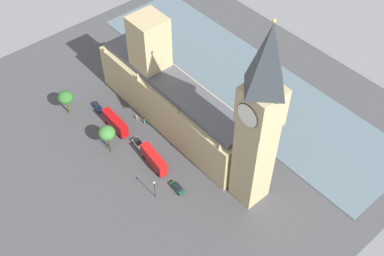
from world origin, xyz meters
TOP-DOWN VIEW (x-y plane):
  - ground_plane at (0.00, 0.00)m, footprint 127.39×127.39m
  - river_thames at (-30.76, 0.00)m, footprint 31.65×114.65m
  - parliament_building at (-1.99, -1.95)m, footprint 12.93×57.39m
  - clock_tower at (-0.35, 33.40)m, footprint 8.66×8.66m
  - car_blue_near_tower at (12.92, -20.25)m, footprint 2.09×4.83m
  - double_decker_bus_midblock at (13.36, -9.27)m, footprint 2.86×10.56m
  - car_white_far_end at (12.18, 0.35)m, footprint 2.30×4.63m
  - double_decker_bus_under_trees at (13.08, 9.41)m, footprint 3.53×10.69m
  - car_dark_green_opposite_hall at (13.53, 20.20)m, footprint 2.11×4.77m
  - pedestrian_kerbside at (5.44, -5.51)m, footprint 0.68×0.62m
  - pedestrian_corner at (6.20, -8.42)m, footprint 0.60×0.51m
  - plane_tree_trailing at (19.11, -4.23)m, footprint 4.81×4.81m
  - plane_tree_by_river_gate at (20.62, -24.19)m, footprint 4.74×4.74m
  - street_lamp_leading at (19.43, 18.12)m, footprint 0.56×0.56m
  - street_lamp_slot_10 at (19.71, -2.81)m, footprint 0.56×0.56m

SIDE VIEW (x-z plane):
  - ground_plane at x=0.00m, z-range 0.00..0.00m
  - river_thames at x=-30.76m, z-range 0.00..0.25m
  - pedestrian_corner at x=6.20m, z-range -0.08..1.44m
  - pedestrian_kerbside at x=5.44m, z-range -0.08..1.53m
  - car_blue_near_tower at x=12.92m, z-range 0.02..1.76m
  - car_white_far_end at x=12.18m, z-range 0.02..1.76m
  - car_dark_green_opposite_hall at x=13.53m, z-range 0.02..1.76m
  - double_decker_bus_midblock at x=13.36m, z-range 0.26..5.01m
  - double_decker_bus_under_trees at x=13.08m, z-range 0.26..5.01m
  - street_lamp_slot_10 at x=19.71m, z-range 1.18..6.88m
  - street_lamp_leading at x=19.43m, z-range 1.28..7.92m
  - plane_tree_trailing at x=19.11m, z-range 2.12..10.56m
  - plane_tree_by_river_gate at x=20.62m, z-range 2.29..11.04m
  - parliament_building at x=-1.99m, z-range -6.62..25.61m
  - clock_tower at x=-0.35m, z-range 0.94..56.40m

